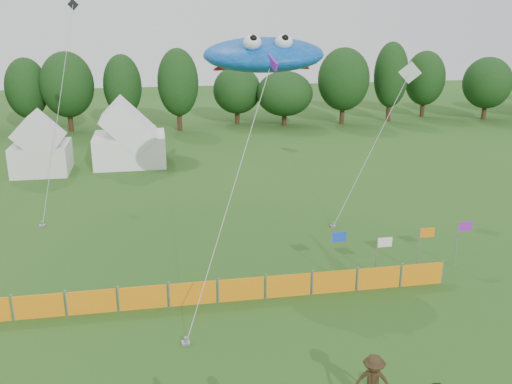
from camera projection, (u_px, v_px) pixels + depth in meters
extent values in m
cylinder|color=#382314|center=(30.00, 119.00, 57.02)|extent=(0.50, 0.50, 2.38)
ellipsoid|color=black|center=(26.00, 88.00, 56.08)|extent=(4.09, 4.09, 5.35)
cylinder|color=#382314|center=(70.00, 119.00, 56.89)|extent=(0.50, 0.50, 2.57)
ellipsoid|color=black|center=(67.00, 85.00, 55.88)|extent=(5.20, 5.20, 5.79)
cylinder|color=#382314|center=(125.00, 118.00, 57.75)|extent=(0.50, 0.50, 2.46)
ellipsoid|color=black|center=(122.00, 86.00, 56.78)|extent=(3.78, 3.78, 5.55)
cylinder|color=#382314|center=(179.00, 117.00, 57.33)|extent=(0.50, 0.50, 2.66)
ellipsoid|color=black|center=(178.00, 82.00, 56.28)|extent=(4.05, 4.05, 5.99)
cylinder|color=#382314|center=(237.00, 114.00, 60.94)|extent=(0.50, 0.50, 1.98)
ellipsoid|color=black|center=(237.00, 90.00, 60.16)|extent=(5.06, 5.06, 4.46)
cylinder|color=#382314|center=(284.00, 117.00, 59.91)|extent=(0.50, 0.50, 1.86)
ellipsoid|color=black|center=(285.00, 94.00, 59.18)|extent=(5.86, 5.86, 4.18)
cylinder|color=#382314|center=(342.00, 112.00, 60.69)|extent=(0.50, 0.50, 2.62)
ellipsoid|color=black|center=(344.00, 79.00, 59.66)|extent=(5.41, 5.41, 5.89)
cylinder|color=#382314|center=(389.00, 109.00, 62.17)|extent=(0.50, 0.50, 2.78)
ellipsoid|color=black|center=(391.00, 75.00, 61.08)|extent=(3.67, 3.67, 6.26)
cylinder|color=#382314|center=(422.00, 106.00, 64.83)|extent=(0.50, 0.50, 2.42)
ellipsoid|color=black|center=(425.00, 78.00, 63.88)|extent=(4.46, 4.46, 5.44)
cylinder|color=#382314|center=(484.00, 109.00, 63.30)|extent=(0.50, 0.50, 2.24)
ellipsoid|color=black|center=(487.00, 83.00, 62.42)|extent=(5.26, 5.26, 5.03)
cube|color=silver|center=(42.00, 158.00, 42.34)|extent=(3.98, 3.98, 2.19)
cube|color=white|center=(130.00, 149.00, 44.59)|extent=(5.42, 4.34, 2.39)
cube|color=orange|center=(39.00, 306.00, 22.21)|extent=(1.90, 0.06, 1.00)
cube|color=orange|center=(92.00, 302.00, 22.55)|extent=(1.90, 0.06, 1.00)
cube|color=orange|center=(143.00, 298.00, 22.89)|extent=(1.90, 0.06, 1.00)
cube|color=orange|center=(193.00, 294.00, 23.23)|extent=(1.90, 0.06, 1.00)
cube|color=orange|center=(241.00, 289.00, 23.57)|extent=(1.90, 0.06, 1.00)
cube|color=orange|center=(288.00, 286.00, 23.91)|extent=(1.90, 0.06, 1.00)
cube|color=orange|center=(334.00, 282.00, 24.24)|extent=(1.90, 0.06, 1.00)
cube|color=orange|center=(379.00, 278.00, 24.58)|extent=(1.90, 0.06, 1.00)
cube|color=orange|center=(422.00, 274.00, 24.92)|extent=(1.90, 0.06, 1.00)
cylinder|color=gray|center=(331.00, 254.00, 25.66)|extent=(0.06, 0.06, 2.08)
cube|color=blue|center=(339.00, 237.00, 25.48)|extent=(0.70, 0.02, 0.45)
cylinder|color=gray|center=(376.00, 257.00, 25.63)|extent=(0.06, 0.06, 1.85)
cube|color=white|center=(385.00, 242.00, 25.47)|extent=(0.70, 0.02, 0.45)
cylinder|color=gray|center=(418.00, 251.00, 25.89)|extent=(0.06, 0.06, 2.19)
cube|color=orange|center=(427.00, 233.00, 25.69)|extent=(0.70, 0.02, 0.45)
cylinder|color=gray|center=(456.00, 245.00, 26.46)|extent=(0.06, 0.06, 2.25)
cube|color=purple|center=(465.00, 226.00, 26.25)|extent=(0.70, 0.02, 0.45)
imported|color=#2F2213|center=(373.00, 383.00, 16.97)|extent=(1.35, 1.07, 1.83)
ellipsoid|color=blue|center=(263.00, 54.00, 26.88)|extent=(6.93, 6.12, 2.01)
sphere|color=white|center=(252.00, 42.00, 25.40)|extent=(0.81, 0.81, 0.81)
sphere|color=white|center=(284.00, 42.00, 25.64)|extent=(0.81, 0.81, 0.81)
ellipsoid|color=red|center=(230.00, 66.00, 26.96)|extent=(1.69, 0.74, 0.26)
ellipsoid|color=red|center=(293.00, 65.00, 27.48)|extent=(1.69, 0.74, 0.26)
cube|color=purple|center=(272.00, 62.00, 24.87)|extent=(0.37, 0.96, 0.70)
cylinder|color=#A5A5A5|center=(233.00, 190.00, 22.88)|extent=(4.57, 7.11, 9.27)
cube|color=gray|center=(186.00, 343.00, 20.56)|extent=(0.30, 0.30, 0.10)
cube|color=silver|center=(410.00, 73.00, 34.17)|extent=(1.36, 0.38, 1.36)
cylinder|color=#A5A5A5|center=(373.00, 147.00, 32.98)|extent=(5.80, 4.12, 8.01)
cube|color=gray|center=(333.00, 226.00, 31.77)|extent=(0.30, 0.30, 0.10)
cube|color=black|center=(73.00, 4.00, 37.98)|extent=(0.77, 0.23, 0.77)
cylinder|color=#A5A5A5|center=(59.00, 106.00, 34.93)|extent=(1.61, 10.08, 11.95)
cube|color=gray|center=(42.00, 226.00, 31.87)|extent=(0.30, 0.30, 0.10)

